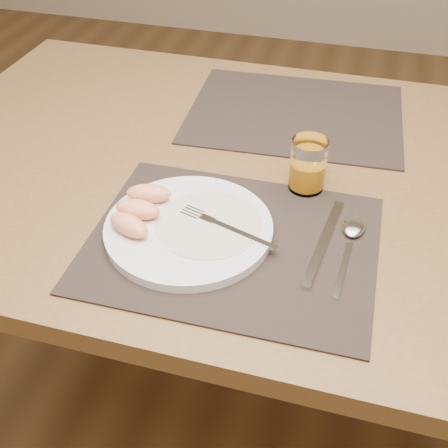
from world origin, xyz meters
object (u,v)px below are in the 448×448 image
juice_glass (308,167)px  table (259,203)px  plate (189,228)px  fork (220,224)px  spoon (352,232)px  placemat_far (295,113)px  knife (321,249)px  placemat_near (232,243)px

juice_glass → table: bearing=154.9°
plate → fork: (0.05, 0.01, 0.01)m
table → spoon: 0.26m
plate → spoon: plate is taller
placemat_far → fork: (-0.05, -0.42, 0.02)m
table → plate: size_ratio=5.19×
fork → knife: fork is taller
fork → knife: bearing=1.2°
knife → placemat_far: bearing=105.4°
placemat_near → knife: 0.14m
placemat_near → fork: size_ratio=2.63×
spoon → placemat_far: bearing=113.1°
table → plate: 0.25m
placemat_near → juice_glass: (0.09, 0.18, 0.04)m
spoon → juice_glass: (-0.09, 0.11, 0.04)m
placemat_near → plate: size_ratio=1.67×
placemat_near → spoon: 0.19m
placemat_far → placemat_near: bearing=-92.8°
plate → spoon: 0.26m
juice_glass → plate: bearing=-132.8°
placemat_near → table: bearing=91.0°
table → juice_glass: 0.16m
knife → juice_glass: 0.17m
placemat_far → plate: size_ratio=1.67×
knife → juice_glass: (-0.05, 0.16, 0.04)m
fork → knife: size_ratio=0.78×
plate → fork: fork is taller
table → spoon: (0.18, -0.15, 0.09)m
table → spoon: bearing=-39.5°
table → placemat_near: size_ratio=3.11×
placemat_far → plate: 0.45m
placemat_near → spoon: (0.18, 0.07, 0.01)m
placemat_far → spoon: 0.40m
spoon → fork: bearing=-165.6°
placemat_near → spoon: spoon is taller
plate → knife: bearing=4.1°
juice_glass → spoon: bearing=-49.6°
placemat_near → juice_glass: 0.20m
plate → placemat_near: bearing=-2.8°
placemat_near → placemat_far: (0.02, 0.44, 0.00)m
knife → spoon: size_ratio=1.15×
table → fork: 0.23m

